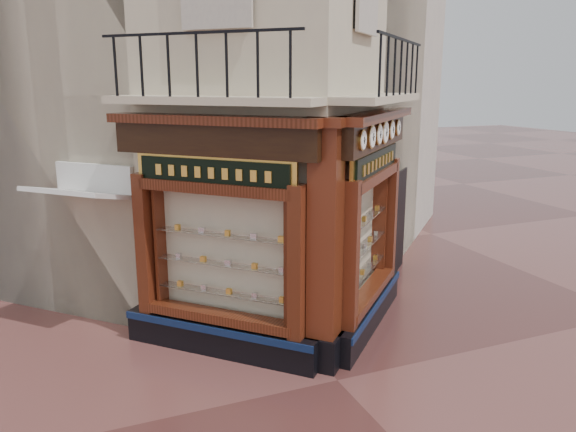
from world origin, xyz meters
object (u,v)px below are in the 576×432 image
clock_d (385,132)px  signboard_right (376,162)px  clock_f (398,128)px  clock_a (362,140)px  signboard_left (213,172)px  corner_pilaster (325,250)px  clock_b (371,137)px  clock_c (379,134)px  clock_e (391,130)px  awning (89,333)px

clock_d → signboard_right: 0.54m
clock_d → clock_f: bearing=0.0°
clock_a → signboard_left: size_ratio=0.16×
signboard_left → corner_pilaster: bearing=-169.8°
clock_b → clock_f: size_ratio=1.24×
clock_c → clock_f: 1.51m
clock_b → clock_d: (0.65, 0.65, -0.00)m
clock_b → clock_c: size_ratio=1.06×
clock_e → signboard_right: (-0.53, -0.37, -0.52)m
signboard_right → clock_b: bearing=-172.2°
clock_b → signboard_left: clock_b is taller
signboard_right → signboard_left: bearing=135.0°
clock_b → signboard_right: bearing=7.8°
clock_a → clock_b: size_ratio=0.84×
clock_d → signboard_left: clock_d is taller
clock_d → corner_pilaster: bearing=167.1°
clock_d → signboard_right: clock_d is taller
clock_f → clock_d: bearing=-180.0°
corner_pilaster → clock_e: 2.94m
awning → signboard_left: bearing=-176.0°
corner_pilaster → clock_c: size_ratio=10.98×
clock_d → signboard_left: bearing=135.0°
awning → clock_d: bearing=-153.8°
clock_a → corner_pilaster: bearing=132.8°
clock_b → signboard_left: (-2.43, 0.65, -0.52)m
clock_f → signboard_right: (-0.91, -0.75, -0.52)m
corner_pilaster → clock_c: bearing=-16.8°
clock_e → clock_f: clock_e is taller
clock_c → awning: size_ratio=0.22×
clock_f → signboard_left: (-3.83, -0.75, -0.52)m
clock_a → clock_f: size_ratio=1.04×
corner_pilaster → clock_a: 1.77m
clock_b → signboard_right: size_ratio=0.18×
corner_pilaster → clock_c: 2.23m
corner_pilaster → clock_f: 3.40m
clock_d → awning: clock_d is taller
signboard_left → clock_d: bearing=-135.0°
clock_b → clock_f: clock_b is taller
clock_e → awning: (-5.42, 1.35, -3.62)m
corner_pilaster → clock_d: (1.62, 1.01, 1.67)m
clock_c → clock_f: (1.06, 1.06, 0.00)m
awning → clock_f: bearing=-144.4°
clock_f → awning: size_ratio=0.18×
clock_d → clock_f: 1.07m
clock_c → clock_e: size_ratio=1.02×
clock_e → signboard_right: 0.83m
clock_b → clock_c: bearing=0.0°
clock_a → awning: clock_a is taller
corner_pilaster → clock_a: (0.58, -0.02, 1.67)m
clock_b → signboard_left: bearing=120.0°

